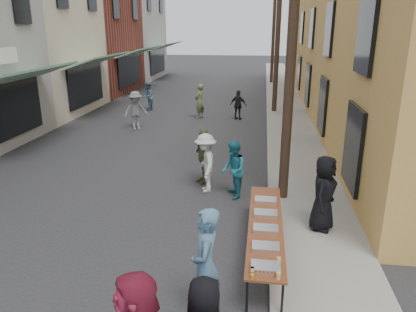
% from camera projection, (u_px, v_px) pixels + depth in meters
% --- Properties ---
extents(ground, '(120.00, 120.00, 0.00)m').
position_uv_depth(ground, '(93.00, 243.00, 9.08)').
color(ground, '#28282B').
rests_on(ground, ground).
extents(sidewalk, '(2.20, 60.00, 0.10)m').
position_uv_depth(sidewalk, '(287.00, 112.00, 22.57)').
color(sidewalk, gray).
rests_on(sidewalk, ground).
extents(storefront_row, '(8.00, 37.00, 9.00)m').
position_uv_depth(storefront_row, '(25.00, 35.00, 23.19)').
color(storefront_row, maroon).
rests_on(storefront_row, ground).
extents(utility_pole_near, '(0.26, 0.26, 9.00)m').
position_uv_depth(utility_pole_near, '(293.00, 32.00, 9.97)').
color(utility_pole_near, '#2D2116').
rests_on(utility_pole_near, ground).
extents(utility_pole_mid, '(0.26, 0.26, 9.00)m').
position_uv_depth(utility_pole_mid, '(278.00, 28.00, 21.29)').
color(utility_pole_mid, '#2D2116').
rests_on(utility_pole_mid, ground).
extents(utility_pole_far, '(0.26, 0.26, 9.00)m').
position_uv_depth(utility_pole_far, '(274.00, 27.00, 32.60)').
color(utility_pole_far, '#2D2116').
rests_on(utility_pole_far, ground).
extents(serving_table, '(0.70, 4.00, 0.75)m').
position_uv_depth(serving_table, '(265.00, 225.00, 8.38)').
color(serving_table, '#603116').
rests_on(serving_table, ground).
extents(catering_tray_sausage, '(0.50, 0.33, 0.08)m').
position_uv_depth(catering_tray_sausage, '(266.00, 267.00, 6.80)').
color(catering_tray_sausage, maroon).
rests_on(catering_tray_sausage, serving_table).
extents(catering_tray_foil_b, '(0.50, 0.33, 0.08)m').
position_uv_depth(catering_tray_foil_b, '(266.00, 247.00, 7.41)').
color(catering_tray_foil_b, '#B2B2B7').
rests_on(catering_tray_foil_b, serving_table).
extents(catering_tray_buns, '(0.50, 0.33, 0.08)m').
position_uv_depth(catering_tray_buns, '(266.00, 229.00, 8.07)').
color(catering_tray_buns, tan).
rests_on(catering_tray_buns, serving_table).
extents(catering_tray_foil_d, '(0.50, 0.33, 0.08)m').
position_uv_depth(catering_tray_foil_d, '(266.00, 214.00, 8.73)').
color(catering_tray_foil_d, '#B2B2B7').
rests_on(catering_tray_foil_d, serving_table).
extents(catering_tray_buns_end, '(0.50, 0.33, 0.08)m').
position_uv_depth(catering_tray_buns_end, '(266.00, 200.00, 9.39)').
color(catering_tray_buns_end, tan).
rests_on(catering_tray_buns_end, serving_table).
extents(condiment_jar_a, '(0.07, 0.07, 0.08)m').
position_uv_depth(condiment_jar_a, '(252.00, 277.00, 6.54)').
color(condiment_jar_a, '#A57F26').
rests_on(condiment_jar_a, serving_table).
extents(condiment_jar_b, '(0.07, 0.07, 0.08)m').
position_uv_depth(condiment_jar_b, '(252.00, 273.00, 6.64)').
color(condiment_jar_b, '#A57F26').
rests_on(condiment_jar_b, serving_table).
extents(condiment_jar_c, '(0.07, 0.07, 0.08)m').
position_uv_depth(condiment_jar_c, '(252.00, 270.00, 6.73)').
color(condiment_jar_c, '#A57F26').
rests_on(condiment_jar_c, serving_table).
extents(cup_stack, '(0.08, 0.08, 0.12)m').
position_uv_depth(cup_stack, '(278.00, 276.00, 6.53)').
color(cup_stack, tan).
rests_on(cup_stack, serving_table).
extents(guest_front_b, '(0.52, 0.75, 1.97)m').
position_uv_depth(guest_front_b, '(205.00, 265.00, 6.51)').
color(guest_front_b, '#4A7090').
rests_on(guest_front_b, ground).
extents(guest_front_c, '(0.81, 0.93, 1.64)m').
position_uv_depth(guest_front_c, '(233.00, 170.00, 11.28)').
color(guest_front_c, teal).
rests_on(guest_front_c, ground).
extents(guest_front_d, '(0.90, 1.24, 1.73)m').
position_uv_depth(guest_front_d, '(206.00, 163.00, 11.71)').
color(guest_front_d, silver).
rests_on(guest_front_d, ground).
extents(guest_front_e, '(0.89, 1.07, 1.70)m').
position_uv_depth(guest_front_e, '(204.00, 156.00, 12.37)').
color(guest_front_e, brown).
rests_on(guest_front_e, ground).
extents(server, '(0.86, 1.02, 1.78)m').
position_uv_depth(server, '(324.00, 193.00, 9.28)').
color(server, black).
rests_on(server, sidewalk).
extents(passerby_left, '(1.32, 1.18, 1.78)m').
position_uv_depth(passerby_left, '(136.00, 110.00, 18.78)').
color(passerby_left, slate).
rests_on(passerby_left, ground).
extents(passerby_mid, '(0.95, 0.61, 1.51)m').
position_uv_depth(passerby_mid, '(238.00, 105.00, 20.76)').
color(passerby_mid, black).
rests_on(passerby_mid, ground).
extents(passerby_right, '(0.65, 0.77, 1.80)m').
position_uv_depth(passerby_right, '(200.00, 101.00, 20.98)').
color(passerby_right, '#57693D').
rests_on(passerby_right, ground).
extents(passerby_far, '(0.68, 0.84, 1.62)m').
position_uv_depth(passerby_far, '(148.00, 96.00, 23.02)').
color(passerby_far, '#48688B').
rests_on(passerby_far, ground).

